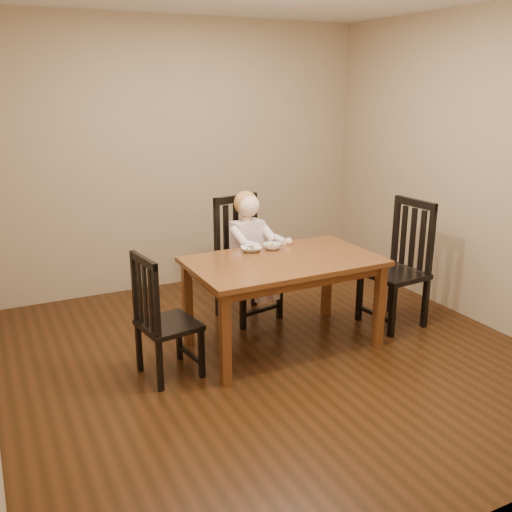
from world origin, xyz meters
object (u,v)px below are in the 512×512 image
toddler (249,244)px  bowl_veg (272,246)px  bowl_peas (251,249)px  chair_child (245,260)px  chair_right (399,266)px  dining_table (283,269)px  chair_left (162,319)px

toddler → bowl_veg: 0.39m
bowl_veg → bowl_peas: bearing=173.1°
chair_child → bowl_peas: bearing=60.9°
chair_right → toddler: chair_right is taller
dining_table → bowl_peas: bowl_peas is taller
chair_left → bowl_peas: (0.89, 0.37, 0.31)m
toddler → bowl_veg: (0.04, -0.38, 0.07)m
chair_child → bowl_veg: chair_child is taller
chair_child → chair_right: chair_right is taller
bowl_veg → dining_table: bearing=-99.7°
chair_child → chair_left: bearing=26.7°
chair_child → bowl_veg: size_ratio=7.17×
chair_child → bowl_veg: (0.05, -0.43, 0.24)m
toddler → bowl_peas: size_ratio=3.76×
chair_left → chair_child: bearing=118.7°
chair_left → bowl_veg: bearing=99.5°
chair_left → bowl_veg: size_ratio=6.10×
chair_right → toddler: (-1.13, 0.70, 0.16)m
dining_table → bowl_peas: (-0.14, 0.30, 0.11)m
chair_left → toddler: 1.29m
dining_table → toddler: 0.66m
toddler → bowl_peas: bearing=56.8°
dining_table → toddler: bearing=89.1°
chair_child → bowl_veg: 0.50m
bowl_veg → chair_child: bearing=96.4°
dining_table → chair_child: chair_child is taller
chair_left → toddler: (1.04, 0.73, 0.24)m
chair_left → bowl_peas: 1.01m
chair_right → bowl_peas: chair_right is taller
bowl_peas → bowl_veg: bearing=-6.9°
dining_table → chair_right: size_ratio=1.34×
chair_left → bowl_peas: bearing=104.1°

